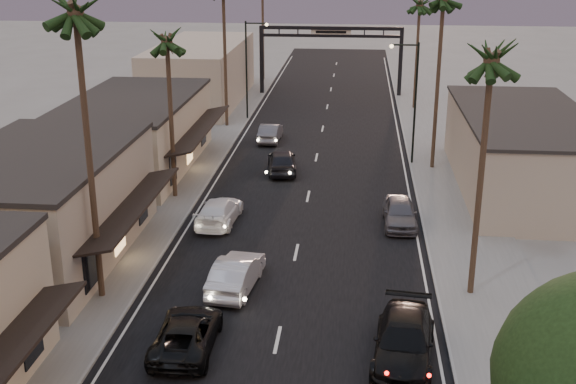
% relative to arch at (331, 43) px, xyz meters
% --- Properties ---
extents(ground, '(200.00, 200.00, 0.00)m').
position_rel_arch_xyz_m(ground, '(0.00, -30.00, -5.53)').
color(ground, slate).
rests_on(ground, ground).
extents(road, '(14.00, 120.00, 0.02)m').
position_rel_arch_xyz_m(road, '(0.00, -25.00, -5.53)').
color(road, black).
rests_on(road, ground).
extents(sidewalk_left, '(5.00, 92.00, 0.12)m').
position_rel_arch_xyz_m(sidewalk_left, '(-9.50, -18.00, -5.47)').
color(sidewalk_left, slate).
rests_on(sidewalk_left, ground).
extents(sidewalk_right, '(5.00, 92.00, 0.12)m').
position_rel_arch_xyz_m(sidewalk_right, '(9.50, -18.00, -5.47)').
color(sidewalk_right, slate).
rests_on(sidewalk_right, ground).
extents(storefront_mid, '(8.00, 14.00, 5.50)m').
position_rel_arch_xyz_m(storefront_mid, '(-13.00, -44.00, -2.78)').
color(storefront_mid, '#A79C86').
rests_on(storefront_mid, ground).
extents(storefront_far, '(8.00, 16.00, 5.00)m').
position_rel_arch_xyz_m(storefront_far, '(-13.00, -28.00, -3.03)').
color(storefront_far, beige).
rests_on(storefront_far, ground).
extents(storefront_dist, '(8.00, 20.00, 6.00)m').
position_rel_arch_xyz_m(storefront_dist, '(-13.00, -5.00, -2.53)').
color(storefront_dist, '#A79C86').
rests_on(storefront_dist, ground).
extents(building_right, '(8.00, 18.00, 5.00)m').
position_rel_arch_xyz_m(building_right, '(14.00, -30.00, -3.03)').
color(building_right, '#A79C86').
rests_on(building_right, ground).
extents(arch, '(15.20, 0.40, 7.27)m').
position_rel_arch_xyz_m(arch, '(0.00, 0.00, 0.00)').
color(arch, black).
rests_on(arch, ground).
extents(streetlight_right, '(2.13, 0.30, 9.00)m').
position_rel_arch_xyz_m(streetlight_right, '(6.92, -25.00, -0.20)').
color(streetlight_right, black).
rests_on(streetlight_right, ground).
extents(streetlight_left, '(2.13, 0.30, 9.00)m').
position_rel_arch_xyz_m(streetlight_left, '(-6.92, -12.00, -0.20)').
color(streetlight_left, black).
rests_on(streetlight_left, ground).
extents(palm_lb, '(3.20, 3.20, 15.20)m').
position_rel_arch_xyz_m(palm_lb, '(-8.60, -48.00, 7.85)').
color(palm_lb, '#38281C').
rests_on(palm_lb, ground).
extents(palm_lc, '(3.20, 3.20, 12.20)m').
position_rel_arch_xyz_m(palm_lc, '(-8.60, -34.00, 4.94)').
color(palm_lc, '#38281C').
rests_on(palm_lc, ground).
extents(palm_ra, '(3.20, 3.20, 13.20)m').
position_rel_arch_xyz_m(palm_ra, '(8.60, -46.00, 5.91)').
color(palm_ra, '#38281C').
rests_on(palm_ra, ground).
extents(palm_rc, '(3.20, 3.20, 12.20)m').
position_rel_arch_xyz_m(palm_rc, '(8.60, -6.00, 4.94)').
color(palm_rc, '#38281C').
rests_on(palm_rc, ground).
extents(oncoming_pickup, '(2.43, 5.14, 1.42)m').
position_rel_arch_xyz_m(oncoming_pickup, '(-3.60, -52.01, -4.82)').
color(oncoming_pickup, black).
rests_on(oncoming_pickup, ground).
extents(oncoming_silver, '(2.25, 5.08, 1.62)m').
position_rel_arch_xyz_m(oncoming_silver, '(-2.48, -46.51, -4.72)').
color(oncoming_silver, '#ABABB1').
rests_on(oncoming_silver, ground).
extents(oncoming_white, '(2.37, 5.24, 1.49)m').
position_rel_arch_xyz_m(oncoming_white, '(-4.90, -38.17, -4.79)').
color(oncoming_white, white).
rests_on(oncoming_white, ground).
extents(oncoming_dgrey, '(2.63, 5.16, 1.68)m').
position_rel_arch_xyz_m(oncoming_dgrey, '(-2.26, -27.95, -4.69)').
color(oncoming_dgrey, black).
rests_on(oncoming_dgrey, ground).
extents(oncoming_grey_far, '(1.66, 4.56, 1.49)m').
position_rel_arch_xyz_m(oncoming_grey_far, '(-4.11, -19.60, -4.79)').
color(oncoming_grey_far, '#56555B').
rests_on(oncoming_grey_far, ground).
extents(curbside_black, '(2.96, 5.95, 1.66)m').
position_rel_arch_xyz_m(curbside_black, '(5.15, -51.97, -4.70)').
color(curbside_black, black).
rests_on(curbside_black, ground).
extents(curbside_grey, '(1.94, 4.68, 1.58)m').
position_rel_arch_xyz_m(curbside_grey, '(5.67, -37.51, -4.74)').
color(curbside_grey, '#504F55').
rests_on(curbside_grey, ground).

